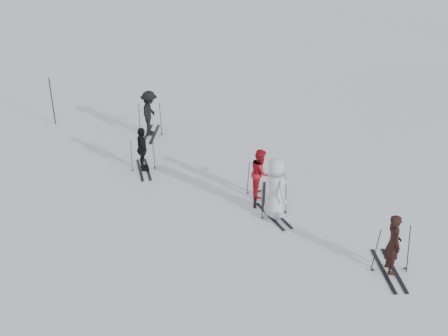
{
  "coord_description": "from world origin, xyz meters",
  "views": [
    {
      "loc": [
        -6.21,
        -12.37,
        8.75
      ],
      "look_at": [
        0.0,
        1.0,
        1.0
      ],
      "focal_mm": 45.0,
      "sensor_mm": 36.0,
      "label": 1
    }
  ],
  "objects_px": {
    "skier_near_dark": "(393,245)",
    "piste_marker": "(52,101)",
    "skier_uphill_left": "(142,150)",
    "skier_uphill_far": "(150,114)",
    "skier_red": "(260,173)",
    "skier_grey": "(275,189)"
  },
  "relations": [
    {
      "from": "skier_uphill_far",
      "to": "piste_marker",
      "type": "xyz_separation_m",
      "value": [
        -3.09,
        2.59,
        0.09
      ]
    },
    {
      "from": "skier_uphill_left",
      "to": "piste_marker",
      "type": "distance_m",
      "value": 5.6
    },
    {
      "from": "skier_red",
      "to": "skier_uphill_left",
      "type": "height_order",
      "value": "skier_red"
    },
    {
      "from": "skier_uphill_left",
      "to": "skier_uphill_far",
      "type": "bearing_deg",
      "value": -12.1
    },
    {
      "from": "skier_near_dark",
      "to": "piste_marker",
      "type": "height_order",
      "value": "piste_marker"
    },
    {
      "from": "skier_grey",
      "to": "skier_uphill_far",
      "type": "xyz_separation_m",
      "value": [
        -1.41,
        6.95,
        -0.06
      ]
    },
    {
      "from": "skier_near_dark",
      "to": "skier_grey",
      "type": "bearing_deg",
      "value": 41.92
    },
    {
      "from": "skier_near_dark",
      "to": "skier_grey",
      "type": "distance_m",
      "value": 3.66
    },
    {
      "from": "skier_grey",
      "to": "skier_uphill_far",
      "type": "bearing_deg",
      "value": 11.62
    },
    {
      "from": "skier_near_dark",
      "to": "piste_marker",
      "type": "relative_size",
      "value": 0.85
    },
    {
      "from": "skier_grey",
      "to": "skier_uphill_left",
      "type": "bearing_deg",
      "value": 30.75
    },
    {
      "from": "skier_near_dark",
      "to": "skier_uphill_left",
      "type": "distance_m",
      "value": 8.63
    },
    {
      "from": "skier_near_dark",
      "to": "skier_red",
      "type": "bearing_deg",
      "value": 34.34
    },
    {
      "from": "skier_near_dark",
      "to": "skier_uphill_far",
      "type": "distance_m",
      "value": 10.71
    },
    {
      "from": "skier_uphill_far",
      "to": "skier_grey",
      "type": "bearing_deg",
      "value": -139.22
    },
    {
      "from": "skier_red",
      "to": "piste_marker",
      "type": "relative_size",
      "value": 0.81
    },
    {
      "from": "skier_grey",
      "to": "skier_uphill_left",
      "type": "relative_size",
      "value": 1.21
    },
    {
      "from": "skier_red",
      "to": "piste_marker",
      "type": "distance_m",
      "value": 9.54
    },
    {
      "from": "skier_near_dark",
      "to": "skier_red",
      "type": "xyz_separation_m",
      "value": [
        -1.15,
        4.63,
        -0.04
      ]
    },
    {
      "from": "skier_red",
      "to": "skier_grey",
      "type": "relative_size",
      "value": 0.83
    },
    {
      "from": "piste_marker",
      "to": "skier_red",
      "type": "bearing_deg",
      "value": -60.51
    },
    {
      "from": "skier_near_dark",
      "to": "skier_red",
      "type": "relative_size",
      "value": 1.06
    }
  ]
}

